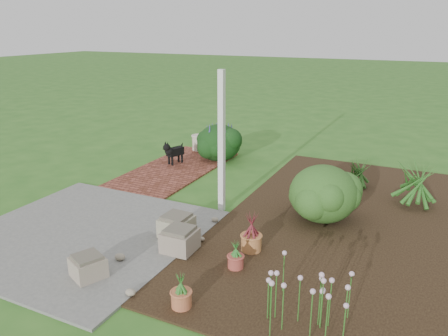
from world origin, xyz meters
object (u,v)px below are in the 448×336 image
at_px(stone_trough_near, 88,267).
at_px(black_dog, 173,151).
at_px(evergreen_shrub, 323,192).
at_px(cream_ceramic_urn, 198,143).

bearing_deg(stone_trough_near, black_dog, 109.17).
xyz_separation_m(black_dog, evergreen_shrub, (3.93, -1.53, 0.16)).
relative_size(black_dog, cream_ceramic_urn, 1.51).
relative_size(stone_trough_near, cream_ceramic_urn, 0.98).
bearing_deg(black_dog, evergreen_shrub, -2.98).
height_order(stone_trough_near, cream_ceramic_urn, cream_ceramic_urn).
bearing_deg(black_dog, cream_ceramic_urn, 111.53).
height_order(black_dog, cream_ceramic_urn, black_dog).
height_order(black_dog, evergreen_shrub, evergreen_shrub).
distance_m(cream_ceramic_urn, evergreen_shrub, 4.92).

